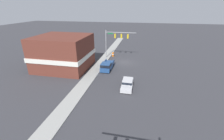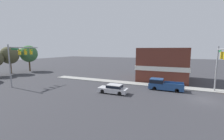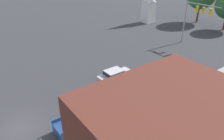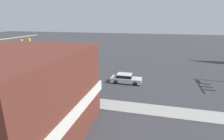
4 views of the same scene
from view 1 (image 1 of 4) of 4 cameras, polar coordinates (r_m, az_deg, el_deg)
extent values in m
plane|color=#38383D|center=(37.58, 4.96, 2.98)|extent=(200.00, 200.00, 0.00)
cube|color=#9E9E99|center=(38.58, -3.48, 3.68)|extent=(2.40, 60.00, 0.14)
cylinder|color=gray|center=(39.71, -2.31, 9.70)|extent=(0.22, 0.22, 7.36)
cylinder|color=gray|center=(38.36, 3.34, 14.05)|extent=(7.66, 0.18, 0.18)
cube|color=gold|center=(38.73, 1.19, 12.87)|extent=(0.36, 0.36, 1.05)
sphere|color=green|center=(38.87, 1.25, 13.38)|extent=(0.22, 0.22, 0.22)
cube|color=gold|center=(38.47, 3.61, 12.76)|extent=(0.36, 0.36, 1.05)
sphere|color=green|center=(38.61, 3.67, 13.27)|extent=(0.22, 0.22, 0.22)
cube|color=gold|center=(38.28, 6.07, 12.63)|extent=(0.36, 0.36, 1.05)
sphere|color=green|center=(38.42, 6.12, 13.14)|extent=(0.22, 0.22, 0.22)
cube|color=#196B38|center=(38.87, -0.62, 13.77)|extent=(1.40, 0.04, 0.30)
cylinder|color=black|center=(24.58, 7.32, -7.77)|extent=(0.22, 0.66, 0.66)
cylinder|color=black|center=(24.71, 3.63, -7.43)|extent=(0.22, 0.66, 0.66)
cylinder|color=black|center=(27.08, 7.85, -4.71)|extent=(0.22, 0.66, 0.66)
cylinder|color=black|center=(27.20, 4.51, -4.43)|extent=(0.22, 0.66, 0.66)
cube|color=silver|center=(25.78, 5.86, -5.66)|extent=(1.81, 4.61, 0.67)
cube|color=silver|center=(25.74, 5.98, -4.15)|extent=(1.66, 2.21, 0.57)
cube|color=black|center=(25.74, 5.98, -4.15)|extent=(1.68, 2.30, 0.40)
cylinder|color=black|center=(31.63, -0.81, -0.25)|extent=(0.22, 0.66, 0.66)
cylinder|color=black|center=(32.05, -3.99, 0.01)|extent=(0.22, 0.66, 0.66)
cylinder|color=black|center=(34.77, 0.42, 1.96)|extent=(0.22, 0.66, 0.66)
cylinder|color=black|center=(35.15, -2.49, 2.17)|extent=(0.22, 0.66, 0.66)
cube|color=navy|center=(33.28, -1.70, 1.47)|extent=(2.04, 5.59, 0.85)
cube|color=navy|center=(31.59, -2.36, 1.88)|extent=(1.94, 2.12, 0.82)
cube|color=black|center=(31.59, -2.36, 1.88)|extent=(1.96, 2.21, 0.58)
cube|color=navy|center=(33.98, 0.34, 3.02)|extent=(0.12, 3.16, 0.35)
cube|color=navy|center=(34.38, -2.80, 3.24)|extent=(0.12, 3.16, 0.35)
cylinder|color=orange|center=(41.82, 0.36, 5.96)|extent=(0.53, 0.53, 1.10)
cylinder|color=white|center=(41.81, 0.36, 6.03)|extent=(0.55, 0.55, 0.20)
cube|color=brown|center=(34.62, -18.03, 6.39)|extent=(10.96, 10.12, 7.16)
cube|color=silver|center=(34.77, -17.92, 5.56)|extent=(11.26, 10.42, 0.90)
camera|label=2|loc=(37.27, 42.79, 7.72)|focal=24.00mm
camera|label=3|loc=(43.13, -19.66, 23.48)|focal=35.00mm
camera|label=4|loc=(32.80, -44.10, 10.56)|focal=28.00mm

